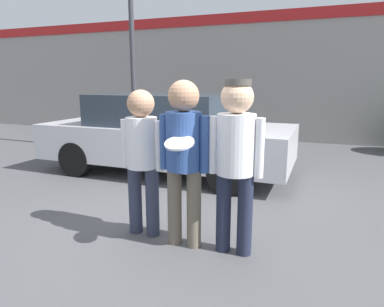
% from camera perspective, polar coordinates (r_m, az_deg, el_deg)
% --- Properties ---
extents(ground_plane, '(56.00, 56.00, 0.00)m').
position_cam_1_polar(ground_plane, '(4.19, -3.88, -12.26)').
color(ground_plane, '#4C4C4F').
extents(storefront_building, '(24.00, 0.22, 3.62)m').
position_cam_1_polar(storefront_building, '(10.35, 12.51, 12.44)').
color(storefront_building, gray).
rests_on(storefront_building, ground).
extents(person_left, '(0.51, 0.34, 1.63)m').
position_cam_1_polar(person_left, '(3.78, -8.30, 0.33)').
color(person_left, '#2D3347').
rests_on(person_left, ground).
extents(person_middle_with_frisbee, '(0.53, 0.58, 1.73)m').
position_cam_1_polar(person_middle_with_frisbee, '(3.46, -1.37, 0.70)').
color(person_middle_with_frisbee, '#665B4C').
rests_on(person_middle_with_frisbee, ground).
extents(person_right, '(0.54, 0.37, 1.74)m').
position_cam_1_polar(person_right, '(3.32, 7.31, 0.40)').
color(person_right, '#1E2338').
rests_on(person_right, ground).
extents(parked_car_near, '(4.63, 1.93, 1.48)m').
position_cam_1_polar(parked_car_near, '(6.47, -4.45, 3.34)').
color(parked_car_near, silver).
rests_on(parked_car_near, ground).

